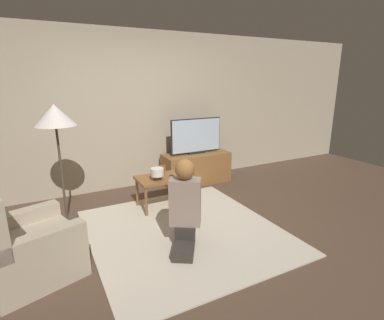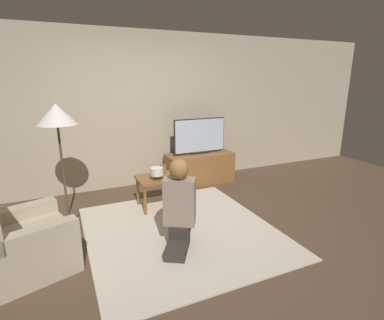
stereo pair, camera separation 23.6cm
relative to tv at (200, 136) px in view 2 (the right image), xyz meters
name	(u,v)px [view 2 (the right image)]	position (x,y,z in m)	size (l,w,h in m)	color
ground_plane	(181,231)	(-1.00, -1.56, -0.86)	(10.00, 10.00, 0.00)	brown
wall_back	(137,111)	(-1.00, 0.37, 0.44)	(10.00, 0.06, 2.60)	tan
rug	(181,231)	(-1.00, -1.56, -0.85)	(2.21, 2.37, 0.02)	beige
tv_stand	(200,168)	(0.00, 0.00, -0.59)	(1.20, 0.50, 0.54)	brown
tv	(200,136)	(0.00, 0.00, 0.00)	(0.96, 0.08, 0.62)	black
coffee_table	(162,180)	(-0.96, -0.74, -0.45)	(0.71, 0.48, 0.47)	brown
floor_lamp	(57,119)	(-2.26, -0.53, 0.49)	(0.50, 0.50, 1.54)	#4C4233
armchair	(22,244)	(-2.69, -1.66, -0.55)	(0.97, 0.95, 0.95)	#B7A88E
person_kneeling	(179,202)	(-1.13, -1.84, -0.33)	(0.62, 0.80, 1.00)	#332D28
picture_frame	(163,169)	(-0.92, -0.65, -0.31)	(0.11, 0.01, 0.15)	brown
table_lamp	(157,172)	(-1.06, -0.83, -0.29)	(0.18, 0.18, 0.17)	#4C3823
remote	(173,177)	(-0.83, -0.84, -0.38)	(0.04, 0.15, 0.02)	black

